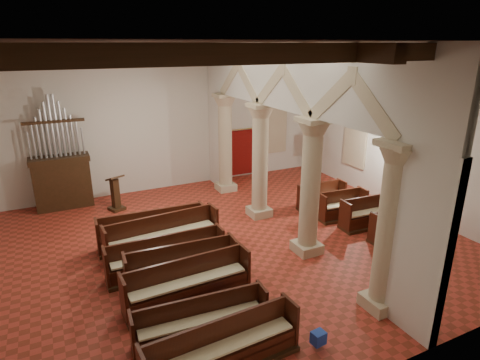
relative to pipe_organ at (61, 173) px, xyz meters
name	(u,v)px	position (x,y,z in m)	size (l,w,h in m)	color
floor	(232,243)	(4.50, -5.50, -1.37)	(14.00, 14.00, 0.00)	#9F2F22
ceiling	(230,42)	(4.50, -5.50, 4.63)	(14.00, 14.00, 0.00)	black
wall_back	(171,118)	(4.50, 0.50, 1.63)	(14.00, 0.02, 6.00)	beige
wall_front	(384,234)	(4.50, -11.50, 1.63)	(14.00, 0.02, 6.00)	beige
wall_right	(406,129)	(11.50, -5.50, 1.63)	(0.02, 12.00, 6.00)	beige
ceiling_beams	(230,49)	(4.50, -5.50, 4.45)	(13.80, 11.80, 0.30)	#351F11
arcade	(284,126)	(6.30, -5.50, 2.19)	(0.90, 11.90, 6.00)	tan
window_right_a	(437,161)	(11.48, -7.00, 0.83)	(0.03, 1.00, 2.20)	#32715C
window_right_b	(356,137)	(11.48, -3.00, 0.83)	(0.03, 1.00, 2.20)	#32715C
window_back	(274,127)	(9.50, 0.48, 0.83)	(1.00, 0.03, 2.20)	#32715C
pipe_organ	(61,173)	(0.00, 0.00, 0.00)	(2.10, 0.85, 4.40)	#351F11
lectern	(116,196)	(1.71, -1.21, -0.79)	(0.69, 0.74, 1.40)	#321C10
dossal_curtain	(246,152)	(8.00, 0.42, -0.21)	(1.80, 0.07, 2.17)	maroon
processional_banner	(315,162)	(10.69, -1.28, -0.62)	(0.45, 0.58, 2.08)	#351F11
hymnal_box_a	(318,338)	(4.18, -10.45, -1.13)	(0.28, 0.22, 0.28)	navy
hymnal_box_b	(232,300)	(3.12, -8.54, -1.11)	(0.32, 0.26, 0.32)	navy
hymnal_box_c	(204,239)	(3.64, -5.38, -1.10)	(0.34, 0.28, 0.34)	navy
tube_heater_a	(177,340)	(1.58, -9.16, -1.21)	(0.11, 0.11, 1.13)	white
tube_heater_b	(174,330)	(1.62, -8.83, -1.21)	(0.09, 0.09, 0.92)	white
nave_pew_0	(224,354)	(2.20, -10.12, -1.03)	(3.18, 0.86, 1.03)	#351F11
nave_pew_1	(201,327)	(2.11, -9.16, -1.06)	(2.92, 0.83, 0.95)	#351F11
nave_pew_2	(188,289)	(2.29, -7.81, -1.00)	(3.13, 0.86, 1.11)	#351F11
nave_pew_3	(183,272)	(2.40, -7.04, -1.01)	(2.92, 0.91, 1.10)	#351F11
nave_pew_4	(167,261)	(2.20, -6.26, -1.03)	(3.23, 0.72, 1.04)	#351F11
nave_pew_5	(163,240)	(2.43, -5.13, -0.99)	(3.46, 1.00, 1.15)	#351F11
nave_pew_6	(153,234)	(2.27, -4.52, -1.01)	(3.34, 0.86, 1.09)	#351F11
aisle_pew_0	(395,230)	(9.27, -7.59, -1.02)	(1.77, 0.72, 1.03)	#351F11
aisle_pew_1	(368,217)	(9.18, -6.44, -1.02)	(2.01, 0.81, 1.05)	#351F11
aisle_pew_2	(342,209)	(8.85, -5.50, -1.03)	(1.84, 0.79, 1.02)	#351F11
aisle_pew_3	(322,200)	(8.75, -4.43, -1.04)	(1.88, 0.69, 0.99)	#351F11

